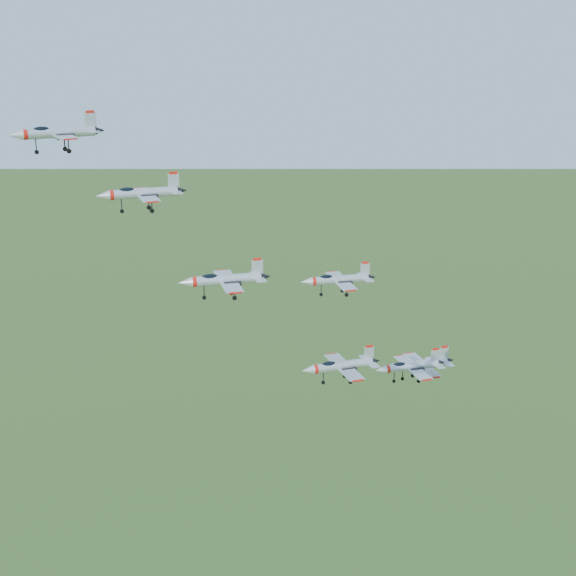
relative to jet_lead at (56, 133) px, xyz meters
name	(u,v)px	position (x,y,z in m)	size (l,w,h in m)	color
jet_lead	(56,133)	(0.00, 0.00, 0.00)	(13.48, 11.28, 3.61)	silver
jet_left_high	(141,193)	(10.78, -3.56, -8.53)	(13.17, 10.85, 3.53)	silver
jet_right_high	(224,279)	(17.45, -25.13, -15.80)	(11.70, 9.68, 3.13)	silver
jet_left_low	(338,279)	(41.04, -4.25, -24.18)	(12.57, 10.42, 3.36)	silver
jet_right_low	(340,366)	(36.54, -17.19, -33.18)	(12.42, 10.19, 3.33)	silver
jet_trail	(410,366)	(53.91, -5.58, -40.38)	(12.88, 10.60, 3.45)	silver
jet_extra	(418,364)	(57.25, -2.34, -41.70)	(13.35, 11.00, 3.57)	silver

